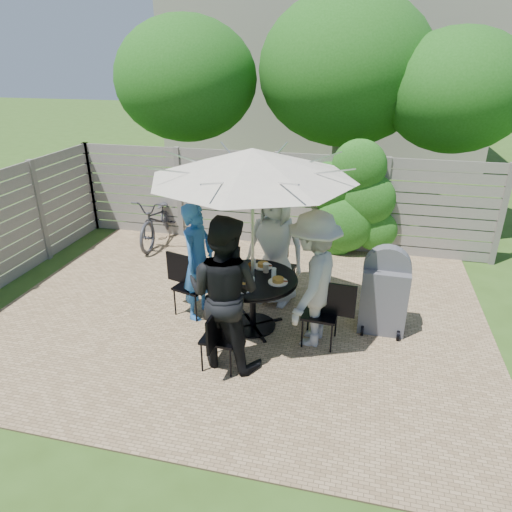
% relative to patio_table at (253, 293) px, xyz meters
% --- Properties ---
extents(backyard_envelope, '(60.00, 60.00, 5.00)m').
position_rel_patio_table_xyz_m(backyard_envelope, '(-0.19, 10.35, 2.06)').
color(backyard_envelope, '#325019').
rests_on(backyard_envelope, ground).
extents(patio_table, '(1.37, 1.37, 0.78)m').
position_rel_patio_table_xyz_m(patio_table, '(0.00, 0.00, 0.00)').
color(patio_table, black).
rests_on(patio_table, ground).
extents(umbrella, '(2.97, 2.97, 2.49)m').
position_rel_patio_table_xyz_m(umbrella, '(-0.00, -0.00, 1.77)').
color(umbrella, silver).
rests_on(umbrella, ground).
extents(chair_back, '(0.54, 0.74, 0.98)m').
position_rel_patio_table_xyz_m(chair_back, '(0.17, 0.95, -0.25)').
color(chair_back, black).
rests_on(chair_back, ground).
extents(person_back, '(0.97, 0.72, 1.82)m').
position_rel_patio_table_xyz_m(person_back, '(0.14, 0.82, 0.37)').
color(person_back, silver).
rests_on(person_back, ground).
extents(chair_left, '(0.69, 0.54, 0.91)m').
position_rel_patio_table_xyz_m(chair_left, '(-0.95, 0.17, -0.27)').
color(chair_left, black).
rests_on(chair_left, ground).
extents(person_left, '(0.51, 0.68, 1.70)m').
position_rel_patio_table_xyz_m(person_left, '(-0.82, 0.14, 0.31)').
color(person_left, '#2964B3').
rests_on(person_left, ground).
extents(chair_front, '(0.44, 0.64, 0.87)m').
position_rel_patio_table_xyz_m(chair_front, '(-0.16, -0.95, -0.28)').
color(chair_front, black).
rests_on(chair_front, ground).
extents(person_front, '(1.04, 0.87, 1.91)m').
position_rel_patio_table_xyz_m(person_front, '(-0.14, -0.82, 0.41)').
color(person_front, black).
rests_on(person_front, ground).
extents(chair_right, '(0.67, 0.47, 0.91)m').
position_rel_patio_table_xyz_m(chair_right, '(0.95, -0.16, -0.27)').
color(chair_right, black).
rests_on(chair_right, ground).
extents(person_right, '(0.86, 1.27, 1.81)m').
position_rel_patio_table_xyz_m(person_right, '(0.82, -0.14, 0.36)').
color(person_right, '#A6A3A1').
rests_on(person_right, ground).
extents(plate_back, '(0.26, 0.26, 0.06)m').
position_rel_patio_table_xyz_m(plate_back, '(0.06, 0.35, 0.26)').
color(plate_back, white).
rests_on(plate_back, patio_table).
extents(plate_left, '(0.26, 0.26, 0.06)m').
position_rel_patio_table_xyz_m(plate_left, '(-0.35, 0.06, 0.26)').
color(plate_left, white).
rests_on(plate_left, patio_table).
extents(plate_front, '(0.26, 0.26, 0.06)m').
position_rel_patio_table_xyz_m(plate_front, '(-0.06, -0.35, 0.26)').
color(plate_front, white).
rests_on(plate_front, patio_table).
extents(plate_right, '(0.26, 0.26, 0.06)m').
position_rel_patio_table_xyz_m(plate_right, '(0.35, -0.06, 0.26)').
color(plate_right, white).
rests_on(plate_right, patio_table).
extents(glass_back, '(0.07, 0.07, 0.14)m').
position_rel_patio_table_xyz_m(glass_back, '(-0.06, 0.27, 0.31)').
color(glass_back, silver).
rests_on(glass_back, patio_table).
extents(glass_left, '(0.07, 0.07, 0.14)m').
position_rel_patio_table_xyz_m(glass_left, '(-0.27, -0.06, 0.31)').
color(glass_left, silver).
rests_on(glass_left, patio_table).
extents(glass_front, '(0.07, 0.07, 0.14)m').
position_rel_patio_table_xyz_m(glass_front, '(0.06, -0.27, 0.31)').
color(glass_front, silver).
rests_on(glass_front, patio_table).
extents(glass_right, '(0.07, 0.07, 0.14)m').
position_rel_patio_table_xyz_m(glass_right, '(0.27, 0.06, 0.31)').
color(glass_right, silver).
rests_on(glass_right, patio_table).
extents(syrup_jug, '(0.09, 0.09, 0.16)m').
position_rel_patio_table_xyz_m(syrup_jug, '(-0.05, 0.06, 0.32)').
color(syrup_jug, '#59280C').
rests_on(syrup_jug, patio_table).
extents(coffee_cup, '(0.08, 0.08, 0.12)m').
position_rel_patio_table_xyz_m(coffee_cup, '(0.14, 0.20, 0.30)').
color(coffee_cup, '#C6B293').
rests_on(coffee_cup, patio_table).
extents(bicycle, '(0.75, 1.89, 0.98)m').
position_rel_patio_table_xyz_m(bicycle, '(-2.57, 2.66, -0.05)').
color(bicycle, '#333338').
rests_on(bicycle, ground).
extents(bbq_grill, '(0.62, 0.48, 1.24)m').
position_rel_patio_table_xyz_m(bbq_grill, '(1.73, 0.38, 0.02)').
color(bbq_grill, '#4E4F53').
rests_on(bbq_grill, ground).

